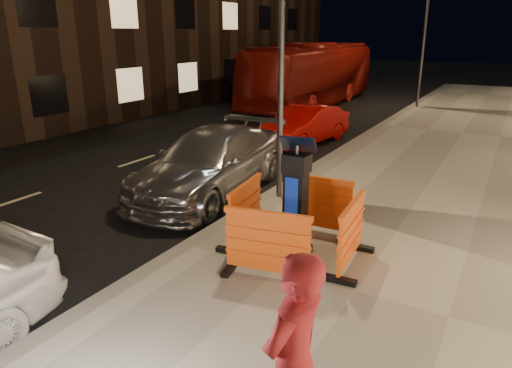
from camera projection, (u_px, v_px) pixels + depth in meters
The scene contains 14 objects.
ground_plane at pixel (188, 252), 7.92m from camera, with size 120.00×120.00×0.00m, color black.
sidewalk at pixel (355, 296), 6.49m from camera, with size 6.00×60.00×0.15m, color gray.
kerb at pixel (187, 249), 7.90m from camera, with size 0.30×60.00×0.15m, color slate.
parking_kiosk at pixel (296, 199), 7.35m from camera, with size 0.59×0.59×1.88m, color black.
barrier_front at pixel (267, 244), 6.70m from camera, with size 1.34×0.55×1.05m, color #EB5614.
barrier_back at pixel (317, 204), 8.27m from camera, with size 1.34×0.55×1.05m, color #EB5614.
barrier_kerbside at pixel (245, 212), 7.93m from camera, with size 1.34×0.55×1.05m, color #EB5614.
barrier_bldgside at pixel (351, 234), 7.04m from camera, with size 1.34×0.55×1.05m, color #EB5614.
car_silver at pixel (212, 192), 10.90m from camera, with size 2.07×5.10×1.48m, color #AEAEB3.
car_red at pixel (304, 144), 15.69m from camera, with size 1.37×3.93×1.30m, color #A10705.
bus_doubledecker at pixel (312, 105), 23.94m from camera, with size 2.67×11.40×3.17m, color maroon.
man at pixel (293, 363), 3.64m from camera, with size 0.71×0.47×1.95m, color maroon.
street_lamp_mid at pixel (281, 58), 9.28m from camera, with size 0.12×0.12×6.00m, color #3F3F44.
street_lamp_far at pixel (424, 43), 21.63m from camera, with size 0.12×0.12×6.00m, color #3F3F44.
Camera 1 is at (4.58, -5.61, 3.63)m, focal length 32.00 mm.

